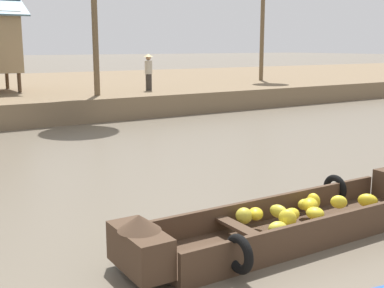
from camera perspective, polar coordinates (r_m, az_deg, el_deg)
The scene contains 3 objects.
ground_plane at distance 12.69m, azimuth -9.59°, elevation -2.29°, with size 300.00×300.00×0.00m, color #665B4C.
banana_boat at distance 7.99m, azimuth 11.78°, elevation -8.47°, with size 5.91×1.88×0.84m.
vendor_person at distance 22.97m, azimuth -4.99°, elevation 8.41°, with size 0.44×0.44×1.66m.
Camera 1 is at (-4.80, -1.38, 2.92)m, focal length 46.65 mm.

